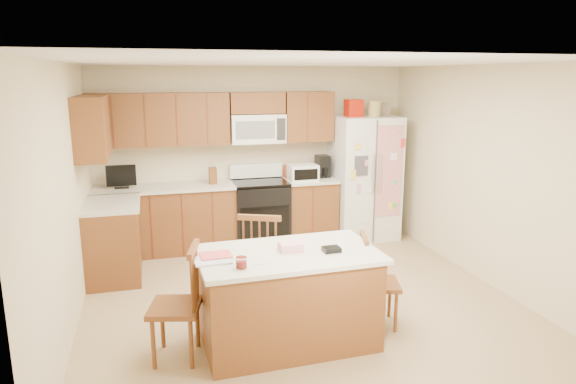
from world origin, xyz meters
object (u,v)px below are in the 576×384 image
object	(u,v)px
windsor_chair_back	(263,263)
windsor_chair_right	(377,283)
refrigerator	(364,176)
windsor_chair_left	(178,306)
island	(288,297)
stove	(260,212)

from	to	relation	value
windsor_chair_back	windsor_chair_right	size ratio (longest dim) A/B	1.16
refrigerator	windsor_chair_left	size ratio (longest dim) A/B	2.03
windsor_chair_back	windsor_chair_right	bearing A→B (deg)	-32.75
island	windsor_chair_left	size ratio (longest dim) A/B	1.62
windsor_chair_back	refrigerator	bearing A→B (deg)	45.45
windsor_chair_left	windsor_chair_back	bearing A→B (deg)	39.61
stove	windsor_chair_right	world-z (taller)	stove
stove	refrigerator	size ratio (longest dim) A/B	0.55
island	windsor_chair_left	xyz separation A→B (m)	(-0.96, -0.01, 0.04)
windsor_chair_left	windsor_chair_right	distance (m)	1.88
windsor_chair_left	windsor_chair_right	world-z (taller)	windsor_chair_left
refrigerator	windsor_chair_back	distance (m)	2.87
windsor_chair_back	windsor_chair_right	world-z (taller)	windsor_chair_back
stove	island	world-z (taller)	stove
stove	island	xyz separation A→B (m)	(-0.36, -2.83, -0.04)
windsor_chair_left	island	bearing A→B (deg)	0.37
stove	refrigerator	distance (m)	1.63
windsor_chair_left	windsor_chair_back	distance (m)	1.17
windsor_chair_right	windsor_chair_back	bearing A→B (deg)	147.25
windsor_chair_left	stove	bearing A→B (deg)	64.97
stove	windsor_chair_back	bearing A→B (deg)	-101.45
refrigerator	windsor_chair_right	xyz separation A→B (m)	(-1.02, -2.65, -0.49)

